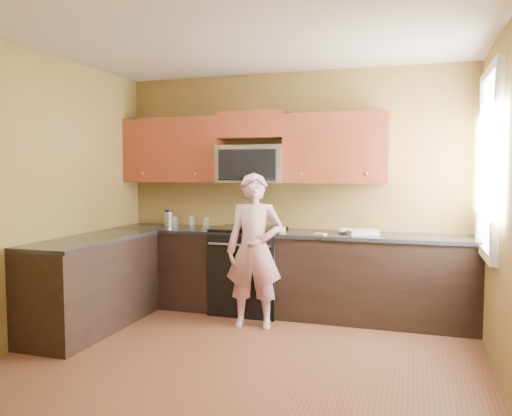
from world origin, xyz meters
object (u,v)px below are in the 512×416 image
at_px(stove, 249,269).
at_px(travel_mug, 169,226).
at_px(microwave, 252,183).
at_px(woman, 254,250).
at_px(frying_pan, 245,228).
at_px(butter_tub, 280,232).

relative_size(stove, travel_mug, 4.91).
xyz_separation_m(microwave, woman, (0.23, -0.65, -0.67)).
xyz_separation_m(stove, frying_pan, (-0.03, -0.05, 0.47)).
bearing_deg(frying_pan, woman, -58.33).
relative_size(microwave, frying_pan, 1.59).
xyz_separation_m(microwave, butter_tub, (0.38, -0.21, -0.53)).
distance_m(frying_pan, travel_mug, 1.05).
bearing_deg(woman, butter_tub, 62.49).
xyz_separation_m(woman, butter_tub, (0.15, 0.44, 0.14)).
bearing_deg(frying_pan, stove, 62.53).
height_order(butter_tub, travel_mug, travel_mug).
bearing_deg(woman, frying_pan, 110.52).
xyz_separation_m(microwave, travel_mug, (-1.07, -0.00, -0.53)).
bearing_deg(woman, stove, 105.44).
bearing_deg(woman, microwave, 101.27).
bearing_deg(microwave, stove, -90.00).
xyz_separation_m(stove, butter_tub, (0.38, -0.09, 0.45)).
distance_m(stove, microwave, 0.98).
relative_size(microwave, woman, 0.49).
xyz_separation_m(stove, microwave, (0.00, 0.12, 0.97)).
distance_m(frying_pan, butter_tub, 0.42).
height_order(stove, woman, woman).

